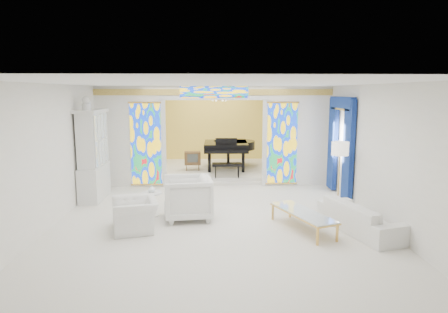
{
  "coord_description": "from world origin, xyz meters",
  "views": [
    {
      "loc": [
        -0.16,
        -9.9,
        2.83
      ],
      "look_at": [
        0.22,
        0.2,
        1.19
      ],
      "focal_mm": 32.0,
      "sensor_mm": 36.0,
      "label": 1
    }
  ],
  "objects_px": {
    "coffee_table": "(303,213)",
    "grand_piano": "(230,146)",
    "tv_console": "(193,158)",
    "sofa": "(362,217)",
    "armchair_right": "(188,198)",
    "china_cabinet": "(93,156)",
    "armchair_left": "(135,215)"
  },
  "relations": [
    {
      "from": "coffee_table",
      "to": "grand_piano",
      "type": "relative_size",
      "value": 0.65
    },
    {
      "from": "grand_piano",
      "to": "tv_console",
      "type": "bearing_deg",
      "value": -162.43
    },
    {
      "from": "sofa",
      "to": "coffee_table",
      "type": "relative_size",
      "value": 1.13
    },
    {
      "from": "armchair_right",
      "to": "sofa",
      "type": "height_order",
      "value": "armchair_right"
    },
    {
      "from": "coffee_table",
      "to": "grand_piano",
      "type": "distance_m",
      "value": 6.13
    },
    {
      "from": "sofa",
      "to": "tv_console",
      "type": "relative_size",
      "value": 3.28
    },
    {
      "from": "grand_piano",
      "to": "armchair_right",
      "type": "bearing_deg",
      "value": -102.14
    },
    {
      "from": "china_cabinet",
      "to": "tv_console",
      "type": "height_order",
      "value": "china_cabinet"
    },
    {
      "from": "armchair_left",
      "to": "sofa",
      "type": "relative_size",
      "value": 0.48
    },
    {
      "from": "grand_piano",
      "to": "china_cabinet",
      "type": "bearing_deg",
      "value": -137.38
    },
    {
      "from": "armchair_left",
      "to": "coffee_table",
      "type": "relative_size",
      "value": 0.55
    },
    {
      "from": "coffee_table",
      "to": "tv_console",
      "type": "relative_size",
      "value": 2.9
    },
    {
      "from": "armchair_right",
      "to": "sofa",
      "type": "xyz_separation_m",
      "value": [
        3.6,
        -0.97,
        -0.18
      ]
    },
    {
      "from": "armchair_left",
      "to": "armchair_right",
      "type": "distance_m",
      "value": 1.27
    },
    {
      "from": "sofa",
      "to": "armchair_left",
      "type": "bearing_deg",
      "value": 70.75
    },
    {
      "from": "coffee_table",
      "to": "grand_piano",
      "type": "height_order",
      "value": "grand_piano"
    },
    {
      "from": "armchair_right",
      "to": "grand_piano",
      "type": "distance_m",
      "value": 5.3
    },
    {
      "from": "armchair_left",
      "to": "sofa",
      "type": "bearing_deg",
      "value": 72.34
    },
    {
      "from": "sofa",
      "to": "tv_console",
      "type": "height_order",
      "value": "tv_console"
    },
    {
      "from": "armchair_left",
      "to": "sofa",
      "type": "distance_m",
      "value": 4.65
    },
    {
      "from": "armchair_right",
      "to": "coffee_table",
      "type": "height_order",
      "value": "armchair_right"
    },
    {
      "from": "china_cabinet",
      "to": "coffee_table",
      "type": "distance_m",
      "value": 5.69
    },
    {
      "from": "china_cabinet",
      "to": "coffee_table",
      "type": "xyz_separation_m",
      "value": [
        4.98,
        -2.64,
        -0.81
      ]
    },
    {
      "from": "china_cabinet",
      "to": "armchair_right",
      "type": "relative_size",
      "value": 2.57
    },
    {
      "from": "china_cabinet",
      "to": "armchair_left",
      "type": "height_order",
      "value": "china_cabinet"
    },
    {
      "from": "armchair_left",
      "to": "grand_piano",
      "type": "relative_size",
      "value": 0.36
    },
    {
      "from": "armchair_right",
      "to": "sofa",
      "type": "distance_m",
      "value": 3.73
    },
    {
      "from": "sofa",
      "to": "tv_console",
      "type": "distance_m",
      "value": 6.81
    },
    {
      "from": "armchair_left",
      "to": "tv_console",
      "type": "relative_size",
      "value": 1.58
    },
    {
      "from": "armchair_left",
      "to": "grand_piano",
      "type": "distance_m",
      "value": 6.3
    },
    {
      "from": "coffee_table",
      "to": "armchair_left",
      "type": "bearing_deg",
      "value": 177.69
    },
    {
      "from": "sofa",
      "to": "coffee_table",
      "type": "distance_m",
      "value": 1.2
    }
  ]
}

